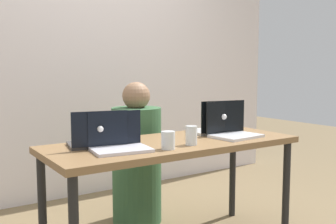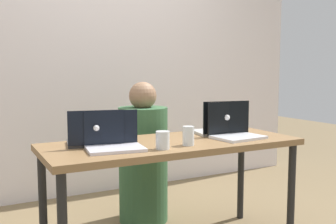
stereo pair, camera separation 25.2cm
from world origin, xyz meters
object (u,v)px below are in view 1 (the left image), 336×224
Objects in this scene: person_at_center at (137,160)px; water_glass_left at (168,141)px; laptop_front_left at (119,142)px; laptop_back_right at (217,126)px; laptop_back_left at (97,139)px; water_glass_center at (191,137)px; laptop_front_right at (231,129)px.

water_glass_left is at bearing 77.74° from person_at_center.
laptop_front_left is (-0.47, -0.65, 0.29)m from person_at_center.
laptop_back_right is 3.65× the size of water_glass_left.
laptop_back_left is 0.56m from water_glass_center.
laptop_front_right is (0.37, -0.66, 0.30)m from person_at_center.
person_at_center is 0.81m from water_glass_center.
water_glass_left is (0.25, -0.13, -0.00)m from laptop_front_left.
laptop_front_right is 0.84m from laptop_front_left.
person_at_center is 3.24× the size of laptop_front_right.
water_glass_center is (-0.42, -0.25, -0.00)m from laptop_back_right.
laptop_front_right reaches higher than water_glass_center.
laptop_back_right is at bearing 131.09° from person_at_center.
laptop_back_right is 0.49m from water_glass_center.
laptop_front_left is 0.44m from water_glass_center.
laptop_front_left reaches higher than water_glass_left.
person_at_center is 3.03× the size of laptop_back_left.
laptop_front_left is 0.95× the size of laptop_back_left.
person_at_center is 0.87m from water_glass_left.
laptop_front_left reaches higher than water_glass_center.
water_glass_left is at bearing 34.88° from laptop_back_right.
laptop_back_left reaches higher than laptop_front_left.
water_glass_center is at bearing -173.29° from laptop_front_right.
laptop_front_left is 0.17m from laptop_back_left.
laptop_back_right is at bearing 25.18° from water_glass_left.
laptop_front_right is 0.61m from water_glass_left.
laptop_front_left is at bearing 20.02° from laptop_back_right.
person_at_center is 3.19× the size of laptop_front_left.
water_glass_center is 0.19m from water_glass_left.
laptop_back_right is at bearing -168.77° from laptop_back_left.
laptop_front_left is 3.32× the size of water_glass_left.
laptop_back_right reaches higher than water_glass_center.
person_at_center is at bearing 113.04° from laptop_front_right.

